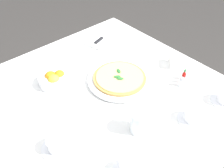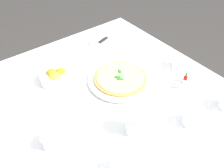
{
  "view_description": "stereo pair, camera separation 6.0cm",
  "coord_description": "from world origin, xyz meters",
  "px_view_note": "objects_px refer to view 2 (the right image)",
  "views": [
    {
      "loc": [
        -0.53,
        -0.66,
        1.57
      ],
      "look_at": [
        0.06,
        0.01,
        0.77
      ],
      "focal_mm": 38.58,
      "sensor_mm": 36.0,
      "label": 1
    },
    {
      "loc": [
        -0.48,
        -0.7,
        1.57
      ],
      "look_at": [
        0.06,
        0.01,
        0.77
      ],
      "focal_mm": 38.58,
      "sensor_mm": 36.0,
      "label": 2
    }
  ],
  "objects_px": {
    "napkin_folded": "(108,39)",
    "dinner_knife": "(108,37)",
    "salt_shaker": "(186,78)",
    "pizza_plate": "(120,80)",
    "pepper_shaker": "(182,85)",
    "citrus_bowl": "(55,77)",
    "coffee_cup_right_edge": "(52,141)",
    "coffee_cup_near_right": "(191,120)",
    "menu_card": "(173,63)",
    "water_glass_near_left": "(135,124)",
    "pizza": "(120,78)",
    "hot_sauce_bottle": "(185,80)"
  },
  "relations": [
    {
      "from": "salt_shaker",
      "to": "pizza_plate",
      "type": "bearing_deg",
      "value": 141.42
    },
    {
      "from": "pizza_plate",
      "to": "pizza",
      "type": "bearing_deg",
      "value": 96.59
    },
    {
      "from": "coffee_cup_near_right",
      "to": "dinner_knife",
      "type": "height_order",
      "value": "coffee_cup_near_right"
    },
    {
      "from": "coffee_cup_near_right",
      "to": "dinner_knife",
      "type": "xyz_separation_m",
      "value": [
        0.13,
        0.76,
        -0.0
      ]
    },
    {
      "from": "salt_shaker",
      "to": "coffee_cup_right_edge",
      "type": "bearing_deg",
      "value": 174.14
    },
    {
      "from": "pizza",
      "to": "water_glass_near_left",
      "type": "xyz_separation_m",
      "value": [
        -0.15,
        -0.28,
        0.02
      ]
    },
    {
      "from": "menu_card",
      "to": "coffee_cup_right_edge",
      "type": "bearing_deg",
      "value": -40.5
    },
    {
      "from": "dinner_knife",
      "to": "pepper_shaker",
      "type": "height_order",
      "value": "pepper_shaker"
    },
    {
      "from": "pizza_plate",
      "to": "coffee_cup_near_right",
      "type": "height_order",
      "value": "coffee_cup_near_right"
    },
    {
      "from": "pizza_plate",
      "to": "napkin_folded",
      "type": "height_order",
      "value": "napkin_folded"
    },
    {
      "from": "pizza_plate",
      "to": "pepper_shaker",
      "type": "relative_size",
      "value": 5.85
    },
    {
      "from": "hot_sauce_bottle",
      "to": "menu_card",
      "type": "bearing_deg",
      "value": 63.63
    },
    {
      "from": "pizza_plate",
      "to": "dinner_knife",
      "type": "relative_size",
      "value": 1.71
    },
    {
      "from": "coffee_cup_near_right",
      "to": "pepper_shaker",
      "type": "distance_m",
      "value": 0.22
    },
    {
      "from": "coffee_cup_near_right",
      "to": "pizza",
      "type": "bearing_deg",
      "value": 99.23
    },
    {
      "from": "citrus_bowl",
      "to": "hot_sauce_bottle",
      "type": "bearing_deg",
      "value": -40.72
    },
    {
      "from": "dinner_knife",
      "to": "pizza",
      "type": "bearing_deg",
      "value": -134.07
    },
    {
      "from": "water_glass_near_left",
      "to": "menu_card",
      "type": "bearing_deg",
      "value": 23.51
    },
    {
      "from": "napkin_folded",
      "to": "salt_shaker",
      "type": "distance_m",
      "value": 0.57
    },
    {
      "from": "napkin_folded",
      "to": "water_glass_near_left",
      "type": "bearing_deg",
      "value": -134.96
    },
    {
      "from": "pizza_plate",
      "to": "hot_sauce_bottle",
      "type": "xyz_separation_m",
      "value": [
        0.23,
        -0.22,
        0.02
      ]
    },
    {
      "from": "pizza",
      "to": "pepper_shaker",
      "type": "xyz_separation_m",
      "value": [
        0.21,
        -0.23,
        0.0
      ]
    },
    {
      "from": "napkin_folded",
      "to": "pepper_shaker",
      "type": "distance_m",
      "value": 0.59
    },
    {
      "from": "water_glass_near_left",
      "to": "pepper_shaker",
      "type": "distance_m",
      "value": 0.36
    },
    {
      "from": "pizza",
      "to": "pepper_shaker",
      "type": "distance_m",
      "value": 0.31
    },
    {
      "from": "coffee_cup_near_right",
      "to": "citrus_bowl",
      "type": "height_order",
      "value": "citrus_bowl"
    },
    {
      "from": "dinner_knife",
      "to": "citrus_bowl",
      "type": "xyz_separation_m",
      "value": [
        -0.45,
        -0.15,
        0.0
      ]
    },
    {
      "from": "pizza",
      "to": "hot_sauce_bottle",
      "type": "distance_m",
      "value": 0.32
    },
    {
      "from": "hot_sauce_bottle",
      "to": "pepper_shaker",
      "type": "relative_size",
      "value": 1.48
    },
    {
      "from": "water_glass_near_left",
      "to": "dinner_knife",
      "type": "xyz_separation_m",
      "value": [
        0.34,
        0.64,
        -0.02
      ]
    },
    {
      "from": "coffee_cup_right_edge",
      "to": "coffee_cup_near_right",
      "type": "xyz_separation_m",
      "value": [
        0.52,
        -0.26,
        0.0
      ]
    },
    {
      "from": "pizza_plate",
      "to": "coffee_cup_right_edge",
      "type": "height_order",
      "value": "coffee_cup_right_edge"
    },
    {
      "from": "pizza",
      "to": "napkin_folded",
      "type": "xyz_separation_m",
      "value": [
        0.19,
        0.36,
        -0.01
      ]
    },
    {
      "from": "menu_card",
      "to": "pepper_shaker",
      "type": "bearing_deg",
      "value": 12.35
    },
    {
      "from": "menu_card",
      "to": "water_glass_near_left",
      "type": "bearing_deg",
      "value": -20.97
    },
    {
      "from": "salt_shaker",
      "to": "pepper_shaker",
      "type": "xyz_separation_m",
      "value": [
        -0.06,
        -0.02,
        0.0
      ]
    },
    {
      "from": "pizza_plate",
      "to": "menu_card",
      "type": "height_order",
      "value": "menu_card"
    },
    {
      "from": "pizza",
      "to": "menu_card",
      "type": "bearing_deg",
      "value": -15.49
    },
    {
      "from": "pizza_plate",
      "to": "water_glass_near_left",
      "type": "distance_m",
      "value": 0.32
    },
    {
      "from": "coffee_cup_right_edge",
      "to": "menu_card",
      "type": "distance_m",
      "value": 0.76
    },
    {
      "from": "pizza_plate",
      "to": "menu_card",
      "type": "bearing_deg",
      "value": -15.48
    },
    {
      "from": "pizza",
      "to": "menu_card",
      "type": "height_order",
      "value": "menu_card"
    },
    {
      "from": "pizza",
      "to": "menu_card",
      "type": "distance_m",
      "value": 0.31
    },
    {
      "from": "coffee_cup_right_edge",
      "to": "pepper_shaker",
      "type": "distance_m",
      "value": 0.67
    },
    {
      "from": "coffee_cup_right_edge",
      "to": "napkin_folded",
      "type": "relative_size",
      "value": 0.52
    },
    {
      "from": "napkin_folded",
      "to": "dinner_knife",
      "type": "bearing_deg",
      "value": -1.01
    },
    {
      "from": "citrus_bowl",
      "to": "pepper_shaker",
      "type": "xyz_separation_m",
      "value": [
        0.47,
        -0.44,
        -0.0
      ]
    },
    {
      "from": "hot_sauce_bottle",
      "to": "salt_shaker",
      "type": "distance_m",
      "value": 0.03
    },
    {
      "from": "dinner_knife",
      "to": "menu_card",
      "type": "bearing_deg",
      "value": -92.02
    },
    {
      "from": "citrus_bowl",
      "to": "napkin_folded",
      "type": "bearing_deg",
      "value": 18.78
    }
  ]
}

